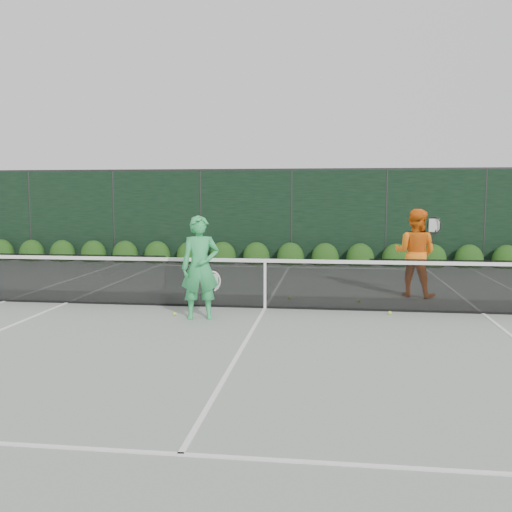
# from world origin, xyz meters

# --- Properties ---
(ground) EXTENTS (80.00, 80.00, 0.00)m
(ground) POSITION_xyz_m (0.00, 0.00, 0.00)
(ground) COLOR gray
(ground) RESTS_ON ground
(tennis_net) EXTENTS (12.90, 0.10, 1.07)m
(tennis_net) POSITION_xyz_m (-0.02, 0.00, 0.53)
(tennis_net) COLOR black
(tennis_net) RESTS_ON ground
(player_woman) EXTENTS (0.76, 0.60, 1.85)m
(player_woman) POSITION_xyz_m (-1.05, -1.05, 0.93)
(player_woman) COLOR #33B05E
(player_woman) RESTS_ON ground
(player_man) EXTENTS (1.15, 1.04, 1.92)m
(player_man) POSITION_xyz_m (3.10, 1.75, 0.96)
(player_man) COLOR orange
(player_man) RESTS_ON ground
(court_lines) EXTENTS (11.03, 23.83, 0.01)m
(court_lines) POSITION_xyz_m (0.00, 0.00, 0.01)
(court_lines) COLOR white
(court_lines) RESTS_ON ground
(windscreen_fence) EXTENTS (32.00, 21.07, 3.06)m
(windscreen_fence) POSITION_xyz_m (0.00, -2.71, 1.51)
(windscreen_fence) COLOR black
(windscreen_fence) RESTS_ON ground
(hedge_row) EXTENTS (31.66, 0.65, 0.94)m
(hedge_row) POSITION_xyz_m (-0.00, 7.15, 0.23)
(hedge_row) COLOR #11340E
(hedge_row) RESTS_ON ground
(tennis_balls) EXTENTS (4.02, 1.99, 0.07)m
(tennis_balls) POSITION_xyz_m (0.77, 0.17, 0.03)
(tennis_balls) COLOR #C7ED34
(tennis_balls) RESTS_ON ground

